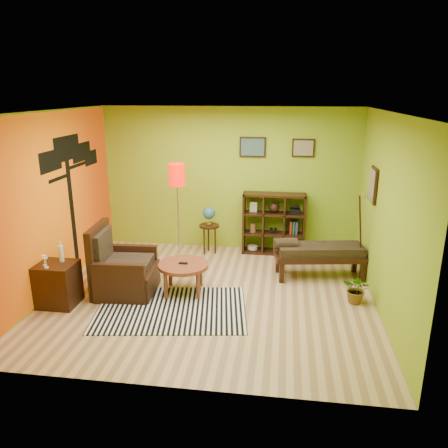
# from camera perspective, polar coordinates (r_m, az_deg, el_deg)

# --- Properties ---
(ground) EXTENTS (5.00, 5.00, 0.00)m
(ground) POSITION_cam_1_polar(r_m,az_deg,el_deg) (6.94, -1.73, -9.29)
(ground) COLOR tan
(ground) RESTS_ON ground
(room_shell) EXTENTS (5.04, 4.54, 2.82)m
(room_shell) POSITION_cam_1_polar(r_m,az_deg,el_deg) (6.38, -2.68, 5.46)
(room_shell) COLOR #88AB20
(room_shell) RESTS_ON ground
(zebra_rug) EXTENTS (2.35, 1.74, 0.01)m
(zebra_rug) POSITION_cam_1_polar(r_m,az_deg,el_deg) (6.57, -6.90, -10.97)
(zebra_rug) COLOR silver
(zebra_rug) RESTS_ON ground
(coffee_table) EXTENTS (0.79, 0.79, 0.50)m
(coffee_table) POSITION_cam_1_polar(r_m,az_deg,el_deg) (6.91, -5.33, -5.70)
(coffee_table) COLOR brown
(coffee_table) RESTS_ON ground
(armchair) EXTENTS (0.97, 0.98, 1.10)m
(armchair) POSITION_cam_1_polar(r_m,az_deg,el_deg) (7.11, -13.22, -6.14)
(armchair) COLOR black
(armchair) RESTS_ON ground
(side_cabinet) EXTENTS (0.55, 0.50, 0.97)m
(side_cabinet) POSITION_cam_1_polar(r_m,az_deg,el_deg) (6.99, -20.87, -7.31)
(side_cabinet) COLOR black
(side_cabinet) RESTS_ON ground
(floor_lamp) EXTENTS (0.28, 0.28, 1.88)m
(floor_lamp) POSITION_cam_1_polar(r_m,az_deg,el_deg) (7.64, -6.15, 5.18)
(floor_lamp) COLOR silver
(floor_lamp) RESTS_ON ground
(globe_table) EXTENTS (0.39, 0.39, 0.94)m
(globe_table) POSITION_cam_1_polar(r_m,az_deg,el_deg) (8.44, -1.97, 0.75)
(globe_table) COLOR black
(globe_table) RESTS_ON ground
(cube_shelf) EXTENTS (1.20, 0.35, 1.20)m
(cube_shelf) POSITION_cam_1_polar(r_m,az_deg,el_deg) (8.53, 6.59, 0.03)
(cube_shelf) COLOR black
(cube_shelf) RESTS_ON ground
(bench) EXTENTS (1.60, 0.78, 0.71)m
(bench) POSITION_cam_1_polar(r_m,az_deg,el_deg) (7.58, 12.13, -3.61)
(bench) COLOR black
(bench) RESTS_ON ground
(potted_plant) EXTENTS (0.55, 0.57, 0.35)m
(potted_plant) POSITION_cam_1_polar(r_m,az_deg,el_deg) (6.94, 16.96, -8.52)
(potted_plant) COLOR #26661E
(potted_plant) RESTS_ON ground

